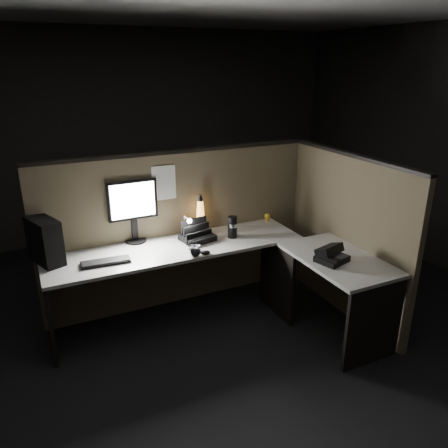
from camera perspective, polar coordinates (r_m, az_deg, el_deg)
name	(u,v)px	position (r m, az deg, el deg)	size (l,w,h in m)	color
floor	(221,348)	(3.85, -0.40, -15.89)	(6.00, 6.00, 0.00)	black
room_shell	(220,159)	(3.17, -0.48, 8.45)	(6.00, 6.00, 6.00)	silver
partition_back	(180,230)	(4.25, -5.74, -0.77)	(2.66, 0.06, 1.50)	brown
partition_right	(346,237)	(4.21, 15.60, -1.63)	(0.06, 1.66, 1.50)	brown
desk	(227,270)	(3.80, 0.42, -6.07)	(2.60, 1.60, 0.73)	#BBB9B1
pc_tower	(45,241)	(3.82, -22.38, -2.05)	(0.16, 0.36, 0.38)	black
monitor	(133,205)	(3.99, -11.82, 2.45)	(0.45, 0.19, 0.58)	black
keyboard	(106,262)	(3.71, -15.20, -4.82)	(0.40, 0.13, 0.02)	black
mouse	(205,252)	(3.74, -2.47, -3.74)	(0.09, 0.06, 0.03)	black
clip_lamp	(187,226)	(4.02, -4.84, -0.25)	(0.04, 0.18, 0.23)	silver
organizer	(197,235)	(4.03, -3.55, -1.45)	(0.32, 0.30, 0.21)	black
lava_lamp	(200,218)	(4.14, -3.09, 0.79)	(0.10, 0.10, 0.39)	black
travel_mug	(232,227)	(4.06, 1.10, -0.42)	(0.09, 0.09, 0.21)	black
steel_mug	(194,251)	(3.70, -3.90, -3.59)	(0.12, 0.12, 0.09)	silver
figurine	(267,216)	(4.53, 5.67, 1.00)	(0.06, 0.06, 0.06)	gold
pinned_paper	(164,183)	(4.02, -7.85, 5.34)	(0.22, 0.00, 0.32)	white
desk_phone	(331,255)	(3.71, 13.76, -3.96)	(0.28, 0.28, 0.14)	black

